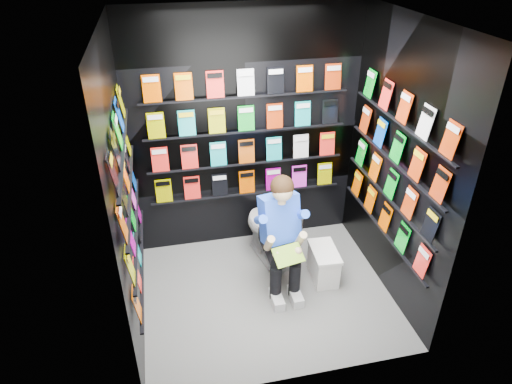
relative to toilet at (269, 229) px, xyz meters
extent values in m
plane|color=slate|center=(-0.16, -0.58, -0.37)|extent=(2.40, 2.40, 0.00)
plane|color=white|center=(-0.16, -0.58, 2.23)|extent=(2.40, 2.40, 0.00)
cube|color=black|center=(-0.16, 0.42, 0.93)|extent=(2.40, 0.04, 2.60)
cube|color=black|center=(-0.16, -1.58, 0.93)|extent=(2.40, 0.04, 2.60)
cube|color=black|center=(-1.36, -0.58, 0.93)|extent=(0.04, 2.00, 2.60)
cube|color=black|center=(1.04, -0.58, 0.93)|extent=(0.04, 2.00, 2.60)
imported|color=white|center=(0.00, 0.00, 0.00)|extent=(0.56, 0.82, 0.73)
cube|color=white|center=(0.47, -0.45, -0.21)|extent=(0.25, 0.43, 0.31)
cube|color=white|center=(0.47, -0.45, -0.04)|extent=(0.28, 0.45, 0.03)
cube|color=green|center=(0.00, -0.73, 0.21)|extent=(0.31, 0.22, 0.12)
camera|label=1|loc=(-1.00, -3.88, 2.83)|focal=32.00mm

